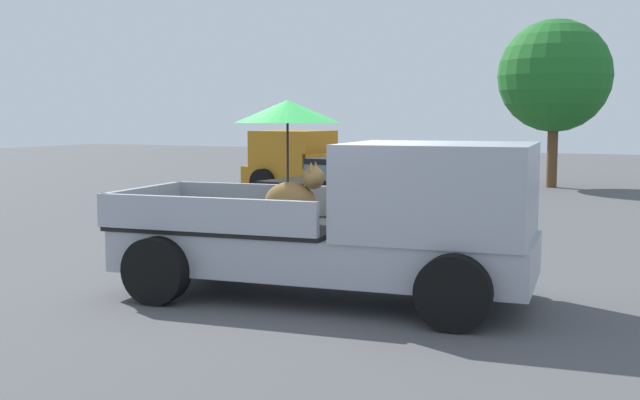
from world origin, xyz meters
name	(u,v)px	position (x,y,z in m)	size (l,w,h in m)	color
ground_plane	(324,297)	(0.00, 0.00, 0.00)	(80.00, 80.00, 0.00)	#4C4C4F
pickup_truck_main	(361,219)	(0.46, 0.07, 0.98)	(5.24, 2.75, 2.41)	black
pickup_truck_red	(323,164)	(-5.42, 11.04, 0.87)	(4.91, 2.42, 1.80)	black
parked_sedan_near	(364,186)	(-2.31, 6.65, 0.74)	(4.48, 2.36, 1.33)	black
tree_by_lot	(555,76)	(-0.16, 16.50, 3.44)	(3.46, 3.46, 5.18)	brown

